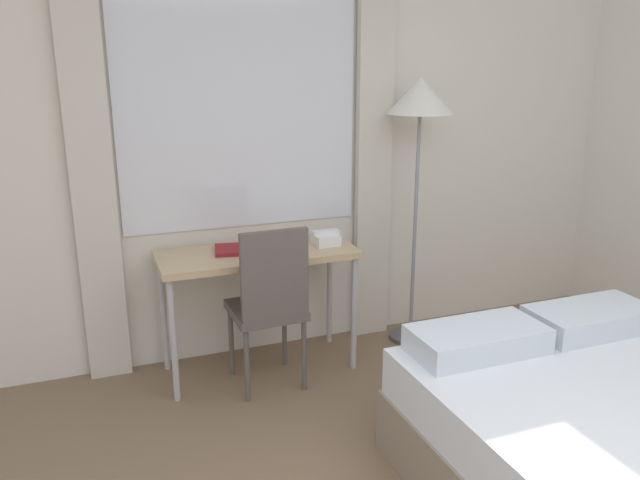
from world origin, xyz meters
TOP-DOWN VIEW (x-y plane):
  - wall_back_with_window at (-0.04, 2.87)m, footprint 5.70×0.13m
  - desk at (-0.35, 2.55)m, footprint 1.17×0.49m
  - desk_chair at (-0.35, 2.29)m, footprint 0.41×0.41m
  - standing_lamp at (0.74, 2.59)m, footprint 0.41×0.41m
  - telephone at (0.08, 2.54)m, footprint 0.17×0.16m
  - book at (-0.45, 2.58)m, footprint 0.32×0.27m

SIDE VIEW (x-z plane):
  - desk_chair at x=-0.35m, z-range 0.06..1.04m
  - desk at x=-0.35m, z-range 0.31..1.07m
  - book at x=-0.45m, z-range 0.77..0.79m
  - telephone at x=0.08m, z-range 0.76..0.85m
  - wall_back_with_window at x=-0.04m, z-range 0.00..2.70m
  - standing_lamp at x=0.74m, z-range 0.66..2.41m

